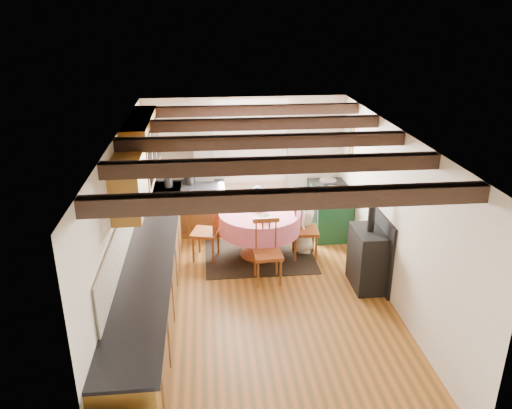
{
  "coord_description": "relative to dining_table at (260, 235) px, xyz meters",
  "views": [
    {
      "loc": [
        -0.71,
        -6.04,
        3.89
      ],
      "look_at": [
        0.0,
        0.8,
        1.15
      ],
      "focal_mm": 35.26,
      "sensor_mm": 36.0,
      "label": 1
    }
  ],
  "objects": [
    {
      "name": "cup",
      "position": [
        -0.18,
        0.22,
        0.44
      ],
      "size": [
        0.14,
        0.14,
        0.09
      ],
      "primitive_type": "imported",
      "rotation": [
        0.0,
        0.0,
        0.73
      ],
      "color": "silver",
      "rests_on": "dining_table"
    },
    {
      "name": "beam_a",
      "position": [
        -0.12,
        -3.35,
        1.91
      ],
      "size": [
        3.6,
        0.16,
        0.16
      ],
      "primitive_type": "cube",
      "color": "#36231B",
      "rests_on": "ceiling"
    },
    {
      "name": "base_cabinet_left",
      "position": [
        -1.62,
        -1.35,
        0.04
      ],
      "size": [
        0.6,
        5.3,
        0.88
      ],
      "primitive_type": "cube",
      "color": "brown",
      "rests_on": "floor"
    },
    {
      "name": "beam_b",
      "position": [
        -0.12,
        -2.35,
        1.91
      ],
      "size": [
        3.6,
        0.16,
        0.16
      ],
      "primitive_type": "cube",
      "color": "#36231B",
      "rests_on": "ceiling"
    },
    {
      "name": "window_pane",
      "position": [
        -0.02,
        1.39,
        1.2
      ],
      "size": [
        1.2,
        0.01,
        1.4
      ],
      "primitive_type": "cube",
      "color": "white",
      "rests_on": "wall_back"
    },
    {
      "name": "chair_left",
      "position": [
        -0.88,
        0.04,
        0.1
      ],
      "size": [
        0.55,
        0.54,
        1.0
      ],
      "primitive_type": null,
      "rotation": [
        0.0,
        0.0,
        -1.84
      ],
      "color": "brown",
      "rests_on": "floor"
    },
    {
      "name": "beam_e",
      "position": [
        -0.12,
        0.65,
        1.91
      ],
      "size": [
        3.6,
        0.16,
        0.16
      ],
      "primitive_type": "cube",
      "color": "#36231B",
      "rests_on": "ceiling"
    },
    {
      "name": "chair_near",
      "position": [
        0.03,
        -0.8,
        0.09
      ],
      "size": [
        0.43,
        0.45,
        0.97
      ],
      "primitive_type": null,
      "rotation": [
        0.0,
        0.0,
        0.04
      ],
      "color": "brown",
      "rests_on": "floor"
    },
    {
      "name": "chair_right",
      "position": [
        0.73,
        -0.08,
        0.12
      ],
      "size": [
        0.49,
        0.47,
        1.03
      ],
      "primitive_type": null,
      "rotation": [
        0.0,
        0.0,
        1.49
      ],
      "color": "brown",
      "rests_on": "floor"
    },
    {
      "name": "floor",
      "position": [
        -0.12,
        -1.35,
        -0.4
      ],
      "size": [
        3.6,
        5.5,
        0.0
      ],
      "primitive_type": "cube",
      "color": "#AC5F21",
      "rests_on": "ground"
    },
    {
      "name": "rug",
      "position": [
        0.0,
        0.0,
        -0.39
      ],
      "size": [
        1.79,
        1.39,
        0.01
      ],
      "primitive_type": "cube",
      "color": "black",
      "rests_on": "floor"
    },
    {
      "name": "worktop_left",
      "position": [
        -1.6,
        -1.35,
        0.5
      ],
      "size": [
        0.64,
        5.3,
        0.04
      ],
      "primitive_type": "cube",
      "color": "black",
      "rests_on": "base_cabinet_left"
    },
    {
      "name": "window_frame",
      "position": [
        -0.02,
        1.39,
        1.2
      ],
      "size": [
        1.34,
        0.03,
        1.54
      ],
      "primitive_type": "cube",
      "color": "white",
      "rests_on": "wall_back"
    },
    {
      "name": "ceiling",
      "position": [
        -0.12,
        -1.35,
        2.0
      ],
      "size": [
        3.6,
        5.5,
        0.0
      ],
      "primitive_type": "cube",
      "color": "white",
      "rests_on": "ground"
    },
    {
      "name": "bowl_b",
      "position": [
        -0.0,
        0.07,
        0.43
      ],
      "size": [
        0.23,
        0.23,
        0.06
      ],
      "primitive_type": "imported",
      "rotation": [
        0.0,
        0.0,
        2.9
      ],
      "color": "silver",
      "rests_on": "dining_table"
    },
    {
      "name": "wall_right",
      "position": [
        1.68,
        -1.35,
        0.8
      ],
      "size": [
        0.0,
        5.5,
        2.4
      ],
      "primitive_type": "cube",
      "color": "silver",
      "rests_on": "ground"
    },
    {
      "name": "aga_range",
      "position": [
        1.35,
        0.79,
        0.06
      ],
      "size": [
        0.65,
        1.0,
        0.92
      ],
      "primitive_type": null,
      "color": "#134325",
      "rests_on": "floor"
    },
    {
      "name": "wall_cabinet_glass",
      "position": [
        -1.75,
        -0.15,
        1.55
      ],
      "size": [
        0.34,
        1.8,
        0.9
      ],
      "primitive_type": "cube",
      "color": "brown",
      "rests_on": "wall_left"
    },
    {
      "name": "wall_cabinet_solid",
      "position": [
        -1.75,
        -1.65,
        1.5
      ],
      "size": [
        0.34,
        0.9,
        0.7
      ],
      "primitive_type": "cube",
      "color": "brown",
      "rests_on": "wall_left"
    },
    {
      "name": "curtain_left",
      "position": [
        -0.87,
        1.3,
        0.7
      ],
      "size": [
        0.35,
        0.1,
        2.1
      ],
      "primitive_type": "cube",
      "color": "#959D8E",
      "rests_on": "wall_back"
    },
    {
      "name": "wall_left",
      "position": [
        -1.92,
        -1.35,
        0.8
      ],
      "size": [
        0.0,
        5.5,
        2.4
      ],
      "primitive_type": "cube",
      "color": "silver",
      "rests_on": "ground"
    },
    {
      "name": "child_right",
      "position": [
        0.76,
        0.13,
        0.15
      ],
      "size": [
        0.5,
        0.62,
        1.1
      ],
      "primitive_type": "imported",
      "rotation": [
        0.0,
        0.0,
        1.24
      ],
      "color": "beige",
      "rests_on": "floor"
    },
    {
      "name": "beam_d",
      "position": [
        -0.12,
        -0.35,
        1.91
      ],
      "size": [
        3.6,
        0.16,
        0.16
      ],
      "primitive_type": "cube",
      "color": "#36231B",
      "rests_on": "ceiling"
    },
    {
      "name": "cast_iron_stove",
      "position": [
        1.46,
        -1.08,
        0.3
      ],
      "size": [
        0.42,
        0.7,
        1.4
      ],
      "primitive_type": null,
      "color": "black",
      "rests_on": "floor"
    },
    {
      "name": "canister_tall",
      "position": [
        -1.49,
        1.02,
        0.65
      ],
      "size": [
        0.14,
        0.14,
        0.25
      ],
      "primitive_type": "cylinder",
      "color": "#262628",
      "rests_on": "worktop_back"
    },
    {
      "name": "wall_back",
      "position": [
        -0.12,
        1.4,
        0.8
      ],
      "size": [
        3.6,
        0.0,
        2.4
      ],
      "primitive_type": "cube",
      "color": "silver",
      "rests_on": "ground"
    },
    {
      "name": "wall_plate",
      "position": [
        0.93,
        1.37,
        1.3
      ],
      "size": [
        0.3,
        0.02,
        0.3
      ],
      "primitive_type": "cylinder",
      "rotation": [
        1.57,
        0.0,
        0.0
      ],
      "color": "silver",
      "rests_on": "wall_back"
    },
    {
      "name": "worktop_back",
      "position": [
        -1.17,
        1.08,
        0.5
      ],
      "size": [
        1.3,
        0.64,
        0.04
      ],
      "primitive_type": "cube",
      "color": "black",
      "rests_on": "base_cabinet_back"
    },
    {
      "name": "splash_back",
      "position": [
        -1.12,
        1.38,
        0.8
      ],
      "size": [
        1.4,
        0.02,
        0.55
      ],
      "primitive_type": "cube",
      "color": "beige",
      "rests_on": "wall_back"
    },
    {
      "name": "wall_front",
      "position": [
        -0.12,
        -4.1,
        0.8
      ],
      "size": [
        3.6,
        0.0,
        2.4
      ],
      "primitive_type": "cube",
      "color": "silver",
      "rests_on": "ground"
    },
    {
      "name": "canister_wide",
      "position": [
        -1.14,
        1.14,
        0.62
      ],
      "size": [
        0.18,
        0.18,
        0.2
      ],
      "primitive_type": "cylinder",
      "color": "#262628",
      "rests_on": "worktop_back"
    },
    {
      "name": "wall_picture",
      "position": [
        1.65,
        0.95,
        1.3
      ],
      "size": [
        0.04,
        0.5,
        0.6
      ],
      "primitive_type": "cube",
      "color": "gold",
      "rests_on": "wall_right"
    },
    {
      "name": "dining_table",
      "position": [
        0.0,
        0.0,
        0.0
      ],
      "size": [
        1.32,
        1.32,
        0.8
      ],
      "primitive_type": null,
      "color": "pink",
      "rests_on": "floor"
    },
    {
      "name": "beam_c",
      "position": [
        -0.12,
        -1.35,
        1.91
      ],
      "size": [
        3.6,
        0.16,
        0.16
      ],
      "primitive_type": "cube",
      "color": "#36231B",
      "rests_on": "ceiling"
    },
    {
      "name": "bowl_a",
      "position": [
        0.04,
        -0.3,
        0.43
      ],
      "size": [
        0.25,
        0.25,
        0.06
      ],
      "primitive_type": "imported",
      "rotation": [
        0.0,
        0.0,
        4.79
      ],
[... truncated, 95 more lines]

